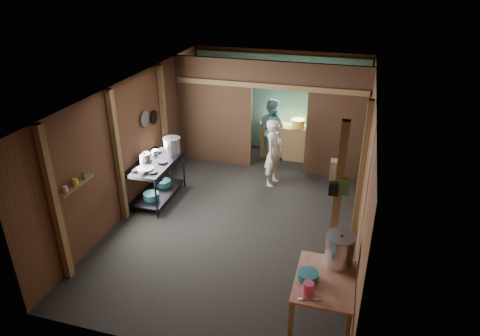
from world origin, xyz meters
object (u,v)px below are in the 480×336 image
(stove_pot_large, at_px, (172,146))
(yellow_tub, at_px, (298,123))
(stock_pot, at_px, (340,250))
(gas_range, at_px, (157,181))
(pink_bucket, at_px, (308,288))
(prep_table, at_px, (323,298))
(cook, at_px, (274,153))

(stove_pot_large, distance_m, yellow_tub, 3.33)
(stock_pot, height_order, yellow_tub, stock_pot)
(gas_range, xyz_separation_m, stock_pot, (3.85, -2.00, 0.45))
(gas_range, bearing_deg, pink_bucket, -37.94)
(stove_pot_large, xyz_separation_m, pink_bucket, (3.35, -3.25, -0.30))
(gas_range, height_order, prep_table, gas_range)
(gas_range, relative_size, cook, 0.98)
(gas_range, relative_size, stove_pot_large, 4.11)
(pink_bucket, distance_m, yellow_tub, 5.75)
(prep_table, relative_size, stock_pot, 2.25)
(stock_pot, distance_m, pink_bucket, 0.83)
(stove_pot_large, distance_m, stock_pot, 4.46)
(stock_pot, bearing_deg, yellow_tub, 105.62)
(prep_table, distance_m, stove_pot_large, 4.64)
(yellow_tub, bearing_deg, stock_pot, -74.38)
(gas_range, xyz_separation_m, cook, (2.20, 1.37, 0.32))
(stock_pot, relative_size, pink_bucket, 2.81)
(gas_range, height_order, cook, cook)
(prep_table, relative_size, cook, 0.73)
(pink_bucket, bearing_deg, gas_range, 142.06)
(gas_range, xyz_separation_m, stove_pot_large, (0.17, 0.51, 0.60))
(stock_pot, height_order, pink_bucket, stock_pot)
(prep_table, xyz_separation_m, cook, (-1.51, 3.77, 0.43))
(gas_range, bearing_deg, stove_pot_large, 71.57)
(stock_pot, bearing_deg, cook, 116.14)
(stock_pot, bearing_deg, stove_pot_large, 145.73)
(stove_pot_large, relative_size, stock_pot, 0.73)
(prep_table, height_order, yellow_tub, yellow_tub)
(prep_table, height_order, pink_bucket, pink_bucket)
(prep_table, bearing_deg, pink_bucket, -118.85)
(stock_pot, xyz_separation_m, pink_bucket, (-0.33, -0.74, -0.14))
(gas_range, relative_size, stock_pot, 3.02)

